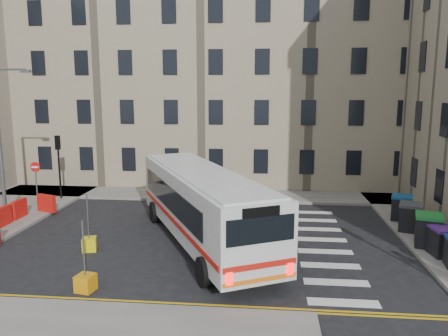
% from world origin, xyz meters
% --- Properties ---
extents(ground, '(120.00, 120.00, 0.00)m').
position_xyz_m(ground, '(0.00, 0.00, 0.00)').
color(ground, black).
rests_on(ground, ground).
extents(pavement_north, '(36.00, 3.20, 0.15)m').
position_xyz_m(pavement_north, '(-6.00, 8.60, 0.07)').
color(pavement_north, slate).
rests_on(pavement_north, ground).
extents(pavement_east, '(2.40, 26.00, 0.15)m').
position_xyz_m(pavement_east, '(9.00, 4.00, 0.07)').
color(pavement_east, slate).
rests_on(pavement_east, ground).
extents(terrace_north, '(38.30, 10.80, 17.20)m').
position_xyz_m(terrace_north, '(-7.00, 15.50, 8.62)').
color(terrace_north, gray).
rests_on(terrace_north, ground).
extents(traffic_light_nw, '(0.28, 0.22, 4.10)m').
position_xyz_m(traffic_light_nw, '(-12.00, 6.50, 2.87)').
color(traffic_light_nw, black).
rests_on(traffic_light_nw, pavement_west).
extents(no_entry_north, '(0.60, 0.08, 3.00)m').
position_xyz_m(no_entry_north, '(-12.50, 4.50, 2.08)').
color(no_entry_north, '#595B5E').
rests_on(no_entry_north, pavement_west).
extents(roadworks_barriers, '(1.66, 6.26, 1.00)m').
position_xyz_m(roadworks_barriers, '(-11.84, 0.50, 0.65)').
color(roadworks_barriers, red).
rests_on(roadworks_barriers, pavement_west).
extents(bus, '(8.07, 12.30, 3.37)m').
position_xyz_m(bus, '(-1.59, -0.67, 1.95)').
color(bus, silver).
rests_on(bus, ground).
extents(wheelie_bin_b, '(1.09, 1.21, 1.22)m').
position_xyz_m(wheelie_bin_b, '(8.82, -1.53, 0.76)').
color(wheelie_bin_b, black).
rests_on(wheelie_bin_b, pavement_east).
extents(wheelie_bin_c, '(1.48, 1.59, 1.46)m').
position_xyz_m(wheelie_bin_c, '(8.62, -0.39, 0.88)').
color(wheelie_bin_c, black).
rests_on(wheelie_bin_c, pavement_east).
extents(wheelie_bin_d, '(1.44, 1.54, 1.38)m').
position_xyz_m(wheelie_bin_d, '(8.54, 1.86, 0.84)').
color(wheelie_bin_d, black).
rests_on(wheelie_bin_d, pavement_east).
extents(wheelie_bin_e, '(1.37, 1.47, 1.33)m').
position_xyz_m(wheelie_bin_e, '(8.65, 3.76, 0.82)').
color(wheelie_bin_e, black).
rests_on(wheelie_bin_e, pavement_east).
extents(bollard_yellow, '(0.75, 0.75, 0.60)m').
position_xyz_m(bollard_yellow, '(-6.48, -2.14, 0.30)').
color(bollard_yellow, '#D3C20B').
rests_on(bollard_yellow, ground).
extents(bollard_chevron, '(0.71, 0.71, 0.60)m').
position_xyz_m(bollard_chevron, '(-5.00, -6.00, 0.30)').
color(bollard_chevron, orange).
rests_on(bollard_chevron, ground).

